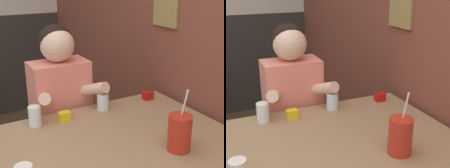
{
  "view_description": "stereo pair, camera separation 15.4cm",
  "coord_description": "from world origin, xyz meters",
  "views": [
    {
      "loc": [
        -0.08,
        -0.69,
        1.5
      ],
      "look_at": [
        0.64,
        0.57,
        0.99
      ],
      "focal_mm": 50.0,
      "sensor_mm": 36.0,
      "label": 1
    },
    {
      "loc": [
        0.06,
        -0.76,
        1.5
      ],
      "look_at": [
        0.64,
        0.57,
        0.99
      ],
      "focal_mm": 50.0,
      "sensor_mm": 36.0,
      "label": 2
    }
  ],
  "objects": [
    {
      "name": "condiment_ketchup",
      "position": [
        1.01,
        0.75,
        0.8
      ],
      "size": [
        0.06,
        0.04,
        0.05
      ],
      "color": "#B7140F",
      "rests_on": "main_table"
    },
    {
      "name": "glass_center",
      "position": [
        0.3,
        0.75,
        0.83
      ],
      "size": [
        0.06,
        0.06,
        0.1
      ],
      "color": "silver",
      "rests_on": "main_table"
    },
    {
      "name": "condiment_mustard",
      "position": [
        0.45,
        0.72,
        0.8
      ],
      "size": [
        0.06,
        0.04,
        0.05
      ],
      "color": "yellow",
      "rests_on": "main_table"
    },
    {
      "name": "cocktail_pitcher",
      "position": [
        0.78,
        0.21,
        0.86
      ],
      "size": [
        0.1,
        0.1,
        0.28
      ],
      "color": "#B22819",
      "rests_on": "main_table"
    },
    {
      "name": "glass_near_pitcher",
      "position": [
        0.69,
        0.75,
        0.82
      ],
      "size": [
        0.07,
        0.07,
        0.1
      ],
      "color": "silver",
      "rests_on": "main_table"
    },
    {
      "name": "person_seated",
      "position": [
        0.52,
        0.98,
        0.65
      ],
      "size": [
        0.42,
        0.4,
        1.24
      ],
      "color": "#EA7F6B",
      "rests_on": "ground_plane"
    },
    {
      "name": "main_table",
      "position": [
        0.59,
        0.38,
        0.71
      ],
      "size": [
        1.09,
        0.92,
        0.77
      ],
      "color": "#93704C",
      "rests_on": "ground_plane"
    }
  ]
}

